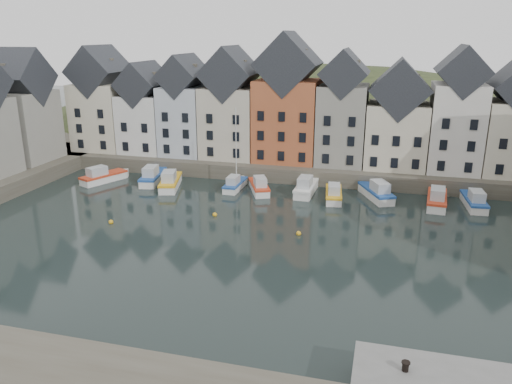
% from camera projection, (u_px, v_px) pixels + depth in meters
% --- Properties ---
extents(ground, '(260.00, 260.00, 0.00)m').
position_uv_depth(ground, '(227.00, 248.00, 47.21)').
color(ground, black).
rests_on(ground, ground).
extents(far_quay, '(90.00, 16.00, 2.00)m').
position_uv_depth(far_quay, '(289.00, 162.00, 74.53)').
color(far_quay, '#464236').
rests_on(far_quay, ground).
extents(hillside, '(153.60, 70.40, 64.00)m').
position_uv_depth(hillside, '(311.00, 221.00, 104.24)').
color(hillside, '#252F17').
rests_on(hillside, ground).
extents(far_terrace, '(72.37, 8.16, 17.78)m').
position_uv_depth(far_terrace, '(310.00, 113.00, 69.52)').
color(far_terrace, beige).
rests_on(far_terrace, far_quay).
extents(mooring_buoys, '(20.50, 5.50, 0.50)m').
position_uv_depth(mooring_buoys, '(207.00, 223.00, 53.05)').
color(mooring_buoys, gold).
rests_on(mooring_buoys, ground).
extents(boat_a, '(4.50, 6.79, 2.51)m').
position_uv_depth(boat_a, '(102.00, 177.00, 67.97)').
color(boat_a, silver).
rests_on(boat_a, ground).
extents(boat_b, '(3.39, 7.25, 2.68)m').
position_uv_depth(boat_b, '(153.00, 177.00, 67.84)').
color(boat_b, silver).
rests_on(boat_b, ground).
extents(boat_c, '(3.98, 7.34, 2.69)m').
position_uv_depth(boat_c, '(170.00, 182.00, 65.40)').
color(boat_c, silver).
rests_on(boat_c, ground).
extents(boat_d, '(1.83, 5.63, 10.72)m').
position_uv_depth(boat_d, '(235.00, 184.00, 64.83)').
color(boat_d, silver).
rests_on(boat_d, ground).
extents(boat_e, '(4.22, 6.41, 2.37)m').
position_uv_depth(boat_e, '(259.00, 187.00, 63.77)').
color(boat_e, silver).
rests_on(boat_e, ground).
extents(boat_f, '(2.28, 6.88, 2.62)m').
position_uv_depth(boat_f, '(306.00, 188.00, 63.08)').
color(boat_f, silver).
rests_on(boat_f, ground).
extents(boat_g, '(2.63, 6.30, 2.35)m').
position_uv_depth(boat_g, '(334.00, 194.00, 60.78)').
color(boat_g, silver).
rests_on(boat_g, ground).
extents(boat_h, '(4.85, 7.15, 2.65)m').
position_uv_depth(boat_h, '(377.00, 192.00, 61.15)').
color(boat_h, silver).
rests_on(boat_h, ground).
extents(boat_i, '(2.73, 7.04, 2.64)m').
position_uv_depth(boat_i, '(437.00, 200.00, 58.56)').
color(boat_i, silver).
rests_on(boat_i, ground).
extents(boat_j, '(2.48, 6.52, 2.45)m').
position_uv_depth(boat_j, '(474.00, 201.00, 58.11)').
color(boat_j, silver).
rests_on(boat_j, ground).
extents(mooring_bollard, '(0.48, 0.48, 0.56)m').
position_uv_depth(mooring_bollard, '(406.00, 366.00, 26.88)').
color(mooring_bollard, black).
rests_on(mooring_bollard, near_quay).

